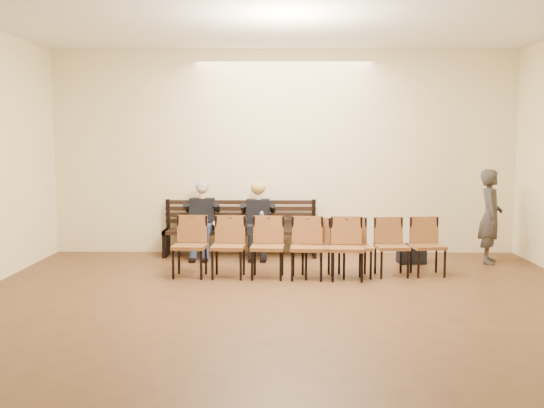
{
  "coord_description": "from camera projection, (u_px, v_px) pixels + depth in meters",
  "views": [
    {
      "loc": [
        -0.08,
        -5.52,
        1.96
      ],
      "look_at": [
        -0.2,
        4.05,
        0.95
      ],
      "focal_mm": 40.0,
      "sensor_mm": 36.0,
      "label": 1
    }
  ],
  "objects": [
    {
      "name": "bag",
      "position": [
        411.0,
        254.0,
        9.7
      ],
      "size": [
        0.45,
        0.34,
        0.3
      ],
      "primitive_type": "cube",
      "rotation": [
        0.0,
        0.0,
        0.16
      ],
      "color": "black",
      "rests_on": "ground"
    },
    {
      "name": "bench",
      "position": [
        240.0,
        243.0,
        10.3
      ],
      "size": [
        2.6,
        0.9,
        0.45
      ],
      "primitive_type": "cube",
      "color": "black",
      "rests_on": "ground"
    },
    {
      "name": "laptop",
      "position": [
        198.0,
        225.0,
        10.02
      ],
      "size": [
        0.35,
        0.31,
        0.22
      ],
      "primitive_type": "cube",
      "rotation": [
        0.0,
        0.0,
        -0.24
      ],
      "color": "silver",
      "rests_on": "bench"
    },
    {
      "name": "chair_row_back",
      "position": [
        267.0,
        248.0,
        8.62
      ],
      "size": [
        2.74,
        0.65,
        0.88
      ],
      "primitive_type": "cube",
      "rotation": [
        0.0,
        0.0,
        -0.06
      ],
      "color": "brown",
      "rests_on": "ground"
    },
    {
      "name": "seated_woman",
      "position": [
        258.0,
        223.0,
        10.14
      ],
      "size": [
        0.5,
        0.69,
        1.15
      ],
      "primitive_type": null,
      "color": "black",
      "rests_on": "ground"
    },
    {
      "name": "chair_row_front",
      "position": [
        373.0,
        247.0,
        8.73
      ],
      "size": [
        2.1,
        0.66,
        0.85
      ],
      "primitive_type": "cube",
      "rotation": [
        0.0,
        0.0,
        0.1
      ],
      "color": "brown",
      "rests_on": "ground"
    },
    {
      "name": "passerby",
      "position": [
        491.0,
        209.0,
        9.65
      ],
      "size": [
        0.59,
        0.73,
        1.73
      ],
      "primitive_type": "imported",
      "rotation": [
        0.0,
        0.0,
        1.26
      ],
      "color": "#35302B",
      "rests_on": "ground"
    },
    {
      "name": "water_bottle",
      "position": [
        262.0,
        226.0,
        9.94
      ],
      "size": [
        0.07,
        0.07,
        0.24
      ],
      "primitive_type": "cylinder",
      "rotation": [
        0.0,
        0.0,
        -0.03
      ],
      "color": "silver",
      "rests_on": "bench"
    },
    {
      "name": "seated_man",
      "position": [
        202.0,
        221.0,
        10.15
      ],
      "size": [
        0.51,
        0.71,
        1.23
      ],
      "primitive_type": null,
      "color": "black",
      "rests_on": "ground"
    },
    {
      "name": "room_walls",
      "position": [
        287.0,
        84.0,
        6.21
      ],
      "size": [
        8.02,
        10.01,
        3.51
      ],
      "color": "beige",
      "rests_on": "ground"
    },
    {
      "name": "ground",
      "position": [
        288.0,
        350.0,
        5.69
      ],
      "size": [
        10.0,
        10.0,
        0.0
      ],
      "primitive_type": "plane",
      "color": "brown",
      "rests_on": "ground"
    }
  ]
}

